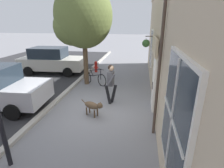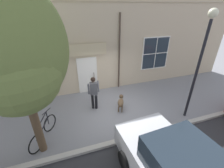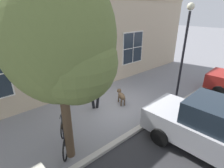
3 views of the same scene
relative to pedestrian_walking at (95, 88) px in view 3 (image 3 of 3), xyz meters
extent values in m
plane|color=gray|center=(0.40, 0.78, -1.03)|extent=(90.00, 90.00, 0.00)
cube|color=#B2ADA3|center=(2.40, 0.78, -0.97)|extent=(0.20, 28.00, 0.12)
cube|color=#C6B293|center=(-1.95, 0.78, 1.35)|extent=(0.30, 18.00, 4.77)
cube|color=white|center=(-1.78, 0.03, 0.02)|extent=(0.10, 1.10, 2.10)
cube|color=#232D38|center=(-1.75, 0.03, -0.03)|extent=(0.03, 0.90, 1.90)
cylinder|color=#47382D|center=(-1.69, 0.38, 0.02)|extent=(0.03, 0.03, 0.30)
cube|color=beige|center=(-1.68, 0.03, 1.52)|extent=(0.08, 2.20, 0.60)
cylinder|color=#47382D|center=(-1.72, 1.92, 1.11)|extent=(0.09, 0.09, 4.29)
cylinder|color=#47382D|center=(-1.56, -1.24, 1.74)|extent=(0.44, 0.04, 0.04)
cylinder|color=#47382D|center=(-1.38, -1.24, 1.56)|extent=(0.01, 0.01, 0.34)
cone|color=#2D2823|center=(-1.38, -1.24, 1.34)|extent=(0.32, 0.32, 0.18)
sphere|color=#3D6B33|center=(-1.38, -1.24, 1.43)|extent=(0.34, 0.34, 0.34)
cube|color=white|center=(-1.78, 4.35, 0.92)|extent=(0.08, 1.82, 2.02)
cube|color=#232D38|center=(-1.75, 4.35, 0.92)|extent=(0.03, 1.70, 1.90)
cube|color=white|center=(-1.73, 4.35, 0.92)|extent=(0.04, 0.04, 1.90)
cube|color=white|center=(-1.73, 4.35, 0.92)|extent=(0.04, 1.70, 0.04)
cylinder|color=black|center=(-0.11, -0.07, -0.62)|extent=(0.31, 0.17, 0.83)
cylinder|color=black|center=(0.11, 0.07, -0.62)|extent=(0.31, 0.17, 0.83)
cube|color=#4C4C51|center=(0.00, 0.00, 0.09)|extent=(0.26, 0.36, 0.60)
sphere|color=tan|center=(-0.02, 0.00, 0.55)|extent=(0.23, 0.23, 0.23)
sphere|color=black|center=(0.01, 0.00, 0.57)|extent=(0.22, 0.22, 0.22)
cylinder|color=#4C4C51|center=(0.01, -0.23, 0.11)|extent=(0.17, 0.10, 0.57)
cylinder|color=#4C4C51|center=(-0.07, 0.24, 0.13)|extent=(0.34, 0.12, 0.52)
ellipsoid|color=brown|center=(0.53, 1.18, -0.61)|extent=(0.72, 0.54, 0.25)
cylinder|color=brown|center=(0.31, 1.19, -0.88)|extent=(0.06, 0.06, 0.31)
cylinder|color=brown|center=(0.38, 1.34, -0.88)|extent=(0.06, 0.06, 0.31)
cylinder|color=brown|center=(0.67, 1.02, -0.88)|extent=(0.06, 0.06, 0.31)
cylinder|color=brown|center=(0.74, 1.17, -0.88)|extent=(0.06, 0.06, 0.31)
sphere|color=brown|center=(0.17, 1.35, -0.51)|extent=(0.21, 0.21, 0.21)
cone|color=brown|center=(0.07, 1.39, -0.53)|extent=(0.13, 0.12, 0.09)
cone|color=brown|center=(0.16, 1.30, -0.41)|extent=(0.06, 0.06, 0.07)
cone|color=brown|center=(0.20, 1.39, -0.41)|extent=(0.06, 0.06, 0.07)
cylinder|color=brown|center=(0.90, 1.00, -0.56)|extent=(0.20, 0.12, 0.14)
cylinder|color=brown|center=(1.81, -2.28, 0.27)|extent=(0.26, 0.26, 2.61)
ellipsoid|color=olive|center=(1.81, -2.28, 2.62)|extent=(2.98, 2.69, 3.28)
sphere|color=olive|center=(2.39, -2.17, 2.10)|extent=(1.96, 1.96, 1.96)
torus|color=black|center=(0.86, -2.04, -0.70)|extent=(0.59, 0.45, 0.70)
torus|color=black|center=(1.82, -2.44, -0.70)|extent=(0.59, 0.45, 0.70)
cylinder|color=black|center=(1.34, -2.24, -0.50)|extent=(0.91, 0.41, 0.27)
cylinder|color=black|center=(1.51, -2.31, -0.36)|extent=(0.26, 0.14, 0.46)
cylinder|color=black|center=(1.29, -2.22, -0.18)|extent=(0.77, 0.35, 0.23)
cylinder|color=black|center=(0.93, -2.07, -0.38)|extent=(0.07, 0.06, 0.58)
cylinder|color=black|center=(0.90, -2.05, -0.08)|extent=(0.39, 0.30, 0.03)
ellipsoid|color=black|center=(1.51, -2.31, -0.10)|extent=(0.27, 0.19, 0.11)
cube|color=#B7B7BC|center=(4.64, 1.17, -0.34)|extent=(4.40, 2.02, 0.76)
cylinder|color=black|center=(3.36, 0.21, -0.72)|extent=(0.63, 0.22, 0.62)
cylinder|color=black|center=(3.26, 1.96, -0.72)|extent=(0.63, 0.22, 0.62)
cylinder|color=black|center=(3.33, 5.46, -0.72)|extent=(0.63, 0.22, 0.62)
cylinder|color=black|center=(1.89, 3.88, 1.05)|extent=(0.11, 0.11, 4.17)
sphere|color=beige|center=(1.89, 3.88, 3.31)|extent=(0.32, 0.32, 0.32)
camera|label=1|loc=(-1.20, 6.85, 2.35)|focal=28.00mm
camera|label=2|loc=(6.10, -1.11, 3.50)|focal=24.00mm
camera|label=3|loc=(5.82, -4.06, 3.20)|focal=28.00mm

